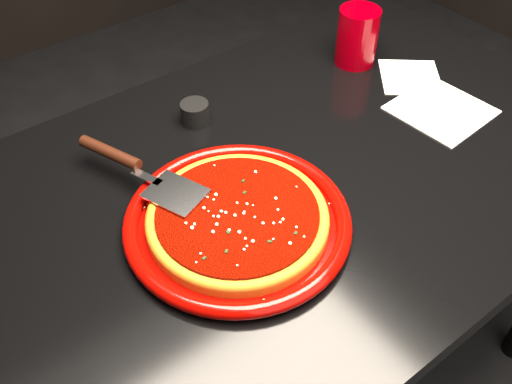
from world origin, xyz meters
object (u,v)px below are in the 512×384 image
plate (238,221)px  ramekin (195,113)px  pizza_server (141,169)px  cup (357,37)px  table (292,287)px

plate → ramekin: 0.29m
pizza_server → cup: 0.58m
table → cup: bearing=31.0°
cup → plate: bearing=-154.0°
table → plate: (-0.18, -0.05, 0.39)m
pizza_server → cup: bearing=-13.7°
cup → pizza_server: bearing=-172.6°
table → plate: size_ratio=3.28×
plate → pizza_server: bearing=114.1°
plate → ramekin: (0.10, 0.27, 0.01)m
table → ramekin: size_ratio=21.77×
pizza_server → ramekin: bearing=10.3°
table → pizza_server: (-0.26, 0.12, 0.42)m
plate → cup: cup is taller
table → pizza_server: size_ratio=3.86×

